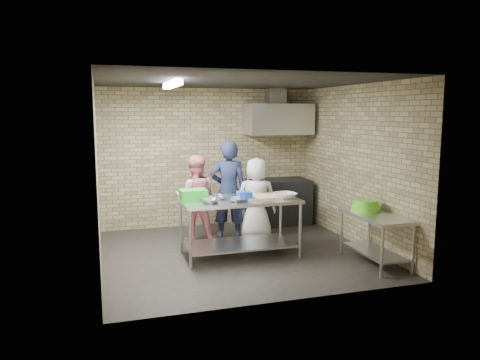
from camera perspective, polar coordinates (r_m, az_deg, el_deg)
name	(u,v)px	position (r m, az deg, el deg)	size (l,w,h in m)	color
floor	(238,253)	(7.51, -0.29, -8.96)	(4.20, 4.20, 0.00)	black
ceiling	(238,82)	(7.18, -0.30, 12.07)	(4.20, 4.20, 0.00)	black
back_wall	(209,158)	(9.14, -3.90, 2.79)	(4.20, 0.06, 2.70)	tan
front_wall	(287,190)	(5.36, 5.86, -1.21)	(4.20, 0.06, 2.70)	tan
left_wall	(97,175)	(6.92, -17.19, 0.63)	(0.06, 4.00, 2.70)	tan
right_wall	(356,165)	(8.08, 14.14, 1.81)	(0.06, 4.00, 2.70)	tan
prep_table	(239,227)	(7.26, -0.08, -5.85)	(1.81, 0.91, 0.91)	silver
side_counter	(375,239)	(7.18, 16.34, -7.00)	(0.60, 1.20, 0.75)	silver
stove	(278,202)	(9.34, 4.75, -2.68)	(1.20, 0.70, 0.90)	black
range_hood	(278,119)	(9.22, 4.75, 7.49)	(1.30, 0.60, 0.60)	silver
hood_duct	(276,96)	(9.36, 4.44, 10.26)	(0.35, 0.30, 0.30)	#A5A8AD
wall_shelf	(288,128)	(9.51, 6.01, 6.42)	(0.80, 0.20, 0.04)	#3F2B19
fluorescent_fixture	(172,84)	(6.96, -8.38, 11.60)	(0.10, 1.25, 0.08)	white
green_crate	(193,195)	(7.10, -5.78, -1.83)	(0.40, 0.30, 0.16)	green
blue_tub	(244,196)	(7.07, 0.54, -1.94)	(0.20, 0.20, 0.13)	blue
cutting_board	(261,197)	(7.25, 2.61, -2.10)	(0.55, 0.42, 0.03)	tan
mixing_bowl_a	(211,201)	(6.84, -3.61, -2.58)	(0.28, 0.28, 0.07)	#AEAFB5
mixing_bowl_b	(220,197)	(7.13, -2.51, -2.13)	(0.22, 0.22, 0.07)	#B9BCC0
mixing_bowl_c	(237,200)	(6.92, -0.34, -2.45)	(0.26, 0.26, 0.06)	#A9ACB0
ceramic_bowl	(285,195)	(7.25, 5.57, -1.91)	(0.35, 0.35, 0.09)	beige
green_basin	(366,205)	(7.27, 15.28, -3.05)	(0.46, 0.46, 0.17)	#59C626
bottle_green	(295,123)	(9.57, 6.85, 6.98)	(0.06, 0.06, 0.15)	green
man_navy	(229,191)	(8.09, -1.43, -1.32)	(0.64, 0.42, 1.75)	black
woman_pink	(195,198)	(8.07, -5.53, -2.27)	(0.73, 0.57, 1.51)	#DF7683
woman_white	(256,199)	(8.09, 2.02, -2.38)	(0.71, 0.46, 1.46)	silver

